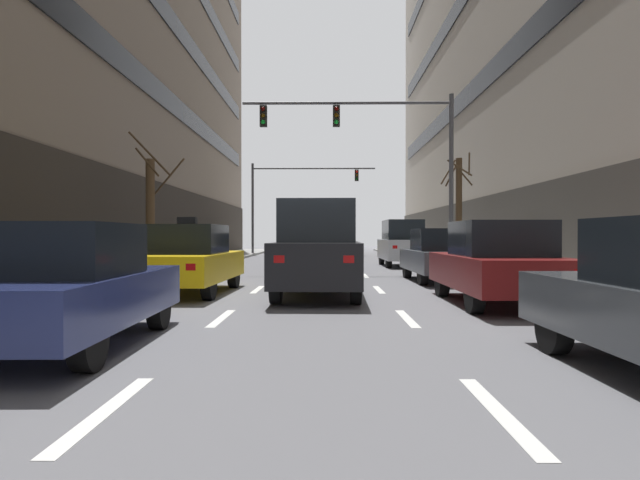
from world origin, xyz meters
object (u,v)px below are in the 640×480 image
at_px(car_driving_5, 321,241).
at_px(street_tree_0, 459,208).
at_px(car_parked_2, 440,255).
at_px(taxi_driving_1, 324,244).
at_px(car_driving_4, 318,249).
at_px(traffic_signal_0, 381,143).
at_px(pedestrian_1, 520,243).
at_px(taxi_driving_0, 189,260).
at_px(car_parked_1, 497,264).
at_px(traffic_signal_1, 289,190).
at_px(car_parked_3, 402,243).
at_px(car_driving_2, 68,286).
at_px(street_tree_1, 151,212).
at_px(pedestrian_0, 510,249).
at_px(car_driving_3, 321,250).

distance_m(car_driving_5, street_tree_0, 11.52).
bearing_deg(car_parked_2, taxi_driving_1, 98.51).
bearing_deg(car_driving_4, traffic_signal_0, 75.07).
bearing_deg(pedestrian_1, taxi_driving_0, -147.67).
relative_size(car_parked_1, traffic_signal_1, 0.50).
relative_size(taxi_driving_1, car_parked_2, 0.97).
bearing_deg(traffic_signal_0, pedestrian_1, -18.93).
bearing_deg(car_parked_1, traffic_signal_0, 97.35).
relative_size(car_parked_3, traffic_signal_0, 0.53).
relative_size(taxi_driving_1, traffic_signal_0, 0.51).
bearing_deg(pedestrian_1, car_driving_2, -128.48).
relative_size(car_parked_1, car_parked_2, 1.05).
height_order(traffic_signal_0, street_tree_0, traffic_signal_0).
bearing_deg(traffic_signal_1, car_parked_3, -67.55).
relative_size(street_tree_0, street_tree_1, 1.00).
bearing_deg(car_driving_5, car_parked_1, -80.18).
bearing_deg(car_driving_5, street_tree_1, -112.78).
xyz_separation_m(traffic_signal_0, street_tree_0, (3.62, 2.14, -2.50)).
distance_m(car_driving_4, car_parked_1, 4.02).
bearing_deg(traffic_signal_0, street_tree_1, -163.84).
distance_m(pedestrian_0, pedestrian_1, 5.25).
bearing_deg(car_driving_3, car_parked_3, 1.13).
height_order(car_driving_5, traffic_signal_0, traffic_signal_0).
bearing_deg(pedestrian_0, car_driving_2, -135.40).
bearing_deg(taxi_driving_0, car_driving_4, -11.20).
relative_size(car_driving_3, street_tree_0, 0.86).
xyz_separation_m(street_tree_1, pedestrian_0, (11.40, -4.09, -1.19)).
xyz_separation_m(car_parked_2, street_tree_1, (-9.82, 2.34, 1.45)).
xyz_separation_m(car_driving_4, traffic_signal_0, (2.40, 9.02, 4.04)).
bearing_deg(car_driving_2, taxi_driving_1, 84.73).
bearing_deg(traffic_signal_1, car_driving_5, -70.83).
height_order(car_driving_2, car_driving_5, car_driving_5).
bearing_deg(car_driving_5, car_parked_2, -76.93).
bearing_deg(taxi_driving_0, traffic_signal_0, 56.19).
bearing_deg(car_driving_5, car_driving_3, -89.61).
height_order(car_driving_2, car_driving_4, car_driving_4).
bearing_deg(taxi_driving_0, car_driving_5, 81.21).
xyz_separation_m(car_parked_1, pedestrian_1, (3.60, 8.75, 0.30)).
bearing_deg(taxi_driving_1, car_driving_5, -91.16).
relative_size(car_parked_2, street_tree_1, 0.91).
xyz_separation_m(taxi_driving_0, street_tree_1, (-2.86, 5.93, 1.42)).
relative_size(car_parked_1, street_tree_1, 0.96).
relative_size(car_parked_1, pedestrian_0, 2.89).
height_order(car_parked_3, traffic_signal_0, traffic_signal_0).
relative_size(car_parked_1, pedestrian_1, 2.66).
xyz_separation_m(car_parked_2, traffic_signal_0, (-1.35, 4.79, 4.33)).
bearing_deg(car_parked_3, car_driving_5, 115.11).
relative_size(taxi_driving_0, traffic_signal_1, 0.50).
bearing_deg(car_parked_3, pedestrian_1, -55.62).
bearing_deg(traffic_signal_1, car_driving_2, -91.06).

